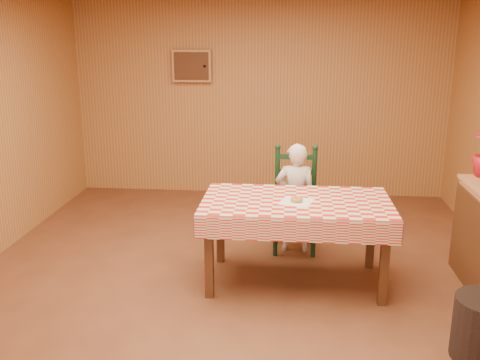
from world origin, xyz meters
name	(u,v)px	position (x,y,z in m)	size (l,w,h in m)	color
ground	(238,290)	(0.00, 0.00, 0.00)	(6.00, 6.00, 0.00)	brown
cabin_walls	(243,74)	(0.00, 0.53, 1.83)	(5.10, 6.05, 2.65)	#B47A41
dining_table	(296,209)	(0.49, 0.24, 0.69)	(1.66, 0.96, 0.77)	#4F2A15
ladder_chair	(295,202)	(0.49, 1.03, 0.50)	(0.44, 0.40, 1.08)	black
seated_child	(295,198)	(0.49, 0.97, 0.56)	(0.41, 0.27, 1.12)	silver
napkin	(296,202)	(0.49, 0.19, 0.77)	(0.26, 0.26, 0.00)	white
donut	(297,199)	(0.49, 0.19, 0.79)	(0.11, 0.11, 0.04)	#B37F40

